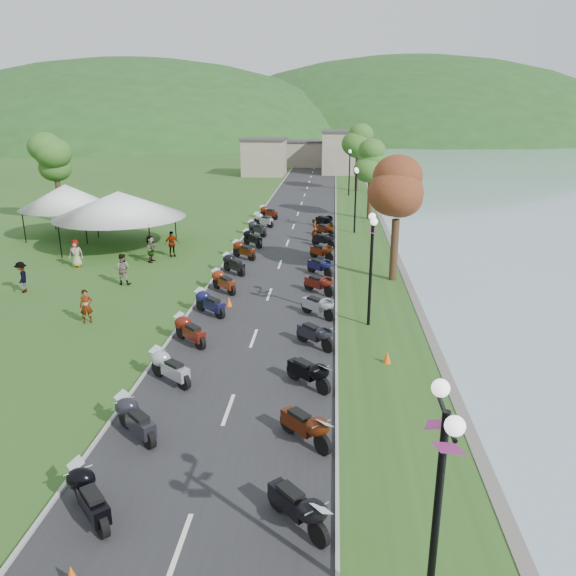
{
  "coord_description": "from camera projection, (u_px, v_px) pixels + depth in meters",
  "views": [
    {
      "loc": [
        3.26,
        -6.08,
        9.44
      ],
      "look_at": [
        1.22,
        19.2,
        1.3
      ],
      "focal_mm": 35.0,
      "sensor_mm": 36.0,
      "label": 1
    }
  ],
  "objects": [
    {
      "name": "vendor_tent_main",
      "position": [
        120.0,
        220.0,
        39.17
      ],
      "size": [
        6.05,
        6.05,
        4.0
      ],
      "primitive_type": null,
      "color": "white",
      "rests_on": "ground"
    },
    {
      "name": "far_building",
      "position": [
        301.0,
        154.0,
        88.97
      ],
      "size": [
        18.0,
        16.0,
        5.0
      ],
      "primitive_type": "cube",
      "color": "gray",
      "rests_on": "ground"
    },
    {
      "name": "pedestrian_b",
      "position": [
        124.0,
        284.0,
        31.54
      ],
      "size": [
        0.89,
        0.53,
        1.78
      ],
      "primitive_type": "imported",
      "rotation": [
        0.0,
        0.0,
        3.21
      ],
      "color": "slate",
      "rests_on": "ground"
    },
    {
      "name": "vendor_tent_side",
      "position": [
        68.0,
        211.0,
        42.73
      ],
      "size": [
        4.67,
        4.67,
        4.0
      ],
      "primitive_type": null,
      "color": "white",
      "rests_on": "ground"
    },
    {
      "name": "hills_backdrop",
      "position": [
        325.0,
        136.0,
        198.73
      ],
      "size": [
        360.0,
        120.0,
        76.0
      ],
      "primitive_type": null,
      "color": "#285621",
      "rests_on": "ground"
    },
    {
      "name": "road",
      "position": [
        293.0,
        227.0,
        46.87
      ],
      "size": [
        7.0,
        120.0,
        0.02
      ],
      "primitive_type": "cube",
      "color": "#29292B",
      "rests_on": "ground"
    },
    {
      "name": "pedestrian_a",
      "position": [
        88.0,
        322.0,
        25.91
      ],
      "size": [
        0.7,
        0.63,
        1.59
      ],
      "primitive_type": "imported",
      "rotation": [
        0.0,
        0.0,
        0.43
      ],
      "color": "slate",
      "rests_on": "ground"
    },
    {
      "name": "pedestrian_c",
      "position": [
        24.0,
        292.0,
        30.2
      ],
      "size": [
        0.78,
        1.17,
        1.68
      ],
      "primitive_type": "imported",
      "rotation": [
        0.0,
        0.0,
        5.05
      ],
      "color": "slate",
      "rests_on": "ground"
    },
    {
      "name": "streetlamp_near",
      "position": [
        435.0,
        529.0,
        9.7
      ],
      "size": [
        1.4,
        1.4,
        5.0
      ],
      "primitive_type": null,
      "color": "black",
      "rests_on": "ground"
    },
    {
      "name": "moto_row_left",
      "position": [
        210.0,
        304.0,
        26.71
      ],
      "size": [
        2.6,
        51.54,
        1.1
      ],
      "primitive_type": null,
      "color": "#331411",
      "rests_on": "ground"
    },
    {
      "name": "tree_lakeside",
      "position": [
        396.0,
        211.0,
        31.15
      ],
      "size": [
        2.9,
        2.9,
        8.04
      ],
      "primitive_type": null,
      "color": "#3E7326",
      "rests_on": "ground"
    },
    {
      "name": "moto_row_right",
      "position": [
        318.0,
        294.0,
        28.13
      ],
      "size": [
        2.6,
        41.08,
        1.1
      ],
      "primitive_type": null,
      "color": "#331411",
      "rests_on": "ground"
    }
  ]
}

